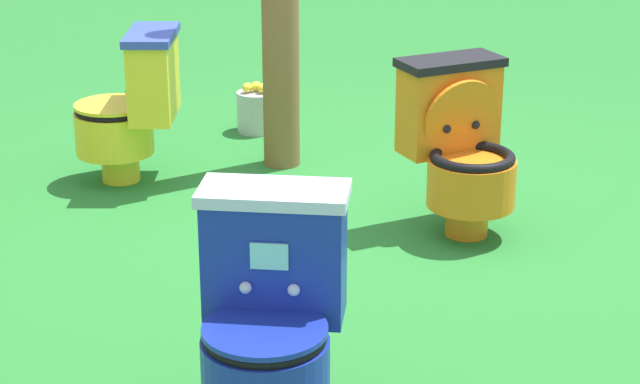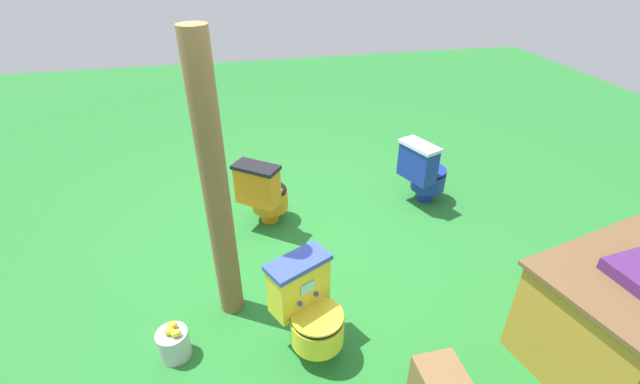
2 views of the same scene
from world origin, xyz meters
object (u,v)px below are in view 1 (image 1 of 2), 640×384
at_px(toilet_yellow, 132,106).
at_px(lemon_bucket, 257,110).
at_px(toilet_orange, 461,146).
at_px(toilet_blue, 270,316).

distance_m(toilet_yellow, lemon_bucket, 0.99).
bearing_deg(lemon_bucket, toilet_orange, -118.78).
xyz_separation_m(toilet_orange, lemon_bucket, (0.81, 1.47, -0.26)).
height_order(toilet_yellow, toilet_blue, same).
distance_m(toilet_orange, lemon_bucket, 1.69).
bearing_deg(toilet_orange, toilet_blue, 39.63).
height_order(toilet_orange, toilet_yellow, same).
xyz_separation_m(toilet_yellow, toilet_blue, (-1.59, -1.66, 0.00)).
bearing_deg(lemon_bucket, toilet_yellow, 172.81).
distance_m(toilet_blue, lemon_bucket, 2.97).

